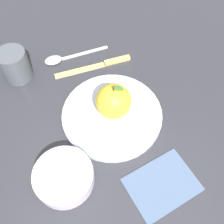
# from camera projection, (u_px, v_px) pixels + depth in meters

# --- Properties ---
(ground_plane) EXTENTS (2.40, 2.40, 0.00)m
(ground_plane) POSITION_uv_depth(u_px,v_px,m) (111.00, 108.00, 0.64)
(ground_plane) COLOR #2D2D33
(dinner_plate) EXTENTS (0.24, 0.24, 0.01)m
(dinner_plate) POSITION_uv_depth(u_px,v_px,m) (112.00, 115.00, 0.63)
(dinner_plate) COLOR silver
(dinner_plate) RESTS_ON ground_plane
(apple) EXTENTS (0.08, 0.08, 0.09)m
(apple) POSITION_uv_depth(u_px,v_px,m) (113.00, 101.00, 0.59)
(apple) COLOR gold
(apple) RESTS_ON dinner_plate
(side_bowl) EXTENTS (0.12, 0.12, 0.04)m
(side_bowl) POSITION_uv_depth(u_px,v_px,m) (64.00, 176.00, 0.53)
(side_bowl) COLOR silver
(side_bowl) RESTS_ON ground_plane
(cup) EXTENTS (0.07, 0.07, 0.08)m
(cup) POSITION_uv_depth(u_px,v_px,m) (14.00, 64.00, 0.66)
(cup) COLOR #4C5156
(cup) RESTS_ON ground_plane
(knife) EXTENTS (0.20, 0.10, 0.01)m
(knife) POSITION_uv_depth(u_px,v_px,m) (100.00, 65.00, 0.72)
(knife) COLOR #D8B766
(knife) RESTS_ON ground_plane
(spoon) EXTENTS (0.17, 0.10, 0.01)m
(spoon) POSITION_uv_depth(u_px,v_px,m) (61.00, 58.00, 0.73)
(spoon) COLOR silver
(spoon) RESTS_ON ground_plane
(linen_napkin) EXTENTS (0.18, 0.17, 0.00)m
(linen_napkin) POSITION_uv_depth(u_px,v_px,m) (162.00, 184.00, 0.54)
(linen_napkin) COLOR slate
(linen_napkin) RESTS_ON ground_plane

